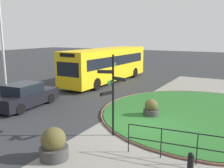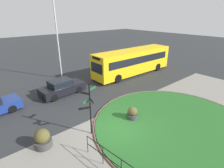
{
  "view_description": "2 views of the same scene",
  "coord_description": "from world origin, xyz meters",
  "px_view_note": "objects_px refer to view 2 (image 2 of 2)",
  "views": [
    {
      "loc": [
        -10.79,
        -4.16,
        4.4
      ],
      "look_at": [
        1.44,
        2.6,
        1.64
      ],
      "focal_mm": 39.74,
      "sensor_mm": 36.0,
      "label": 1
    },
    {
      "loc": [
        -6.88,
        -7.32,
        7.41
      ],
      "look_at": [
        1.92,
        2.94,
        1.95
      ],
      "focal_mm": 28.1,
      "sensor_mm": 36.0,
      "label": 2
    }
  ],
  "objects_px": {
    "lamppost_tall": "(57,35)",
    "planter_kerbside": "(132,114)",
    "bus_yellow": "(133,61)",
    "planter_near_signpost": "(43,139)",
    "car_trailing": "(62,88)",
    "signpost_directional": "(89,106)"
  },
  "relations": [
    {
      "from": "signpost_directional",
      "to": "planter_kerbside",
      "type": "distance_m",
      "value": 3.77
    },
    {
      "from": "car_trailing",
      "to": "planter_near_signpost",
      "type": "height_order",
      "value": "car_trailing"
    },
    {
      "from": "car_trailing",
      "to": "lamppost_tall",
      "type": "xyz_separation_m",
      "value": [
        1.99,
        4.29,
        4.41
      ]
    },
    {
      "from": "planter_near_signpost",
      "to": "lamppost_tall",
      "type": "bearing_deg",
      "value": 59.23
    },
    {
      "from": "signpost_directional",
      "to": "bus_yellow",
      "type": "distance_m",
      "value": 13.14
    },
    {
      "from": "bus_yellow",
      "to": "planter_near_signpost",
      "type": "xyz_separation_m",
      "value": [
        -14.08,
        -5.95,
        -1.17
      ]
    },
    {
      "from": "planter_kerbside",
      "to": "planter_near_signpost",
      "type": "bearing_deg",
      "value": 167.09
    },
    {
      "from": "bus_yellow",
      "to": "lamppost_tall",
      "type": "relative_size",
      "value": 1.19
    },
    {
      "from": "car_trailing",
      "to": "planter_kerbside",
      "type": "bearing_deg",
      "value": -79.16
    },
    {
      "from": "planter_near_signpost",
      "to": "planter_kerbside",
      "type": "relative_size",
      "value": 1.18
    },
    {
      "from": "signpost_directional",
      "to": "bus_yellow",
      "type": "height_order",
      "value": "signpost_directional"
    },
    {
      "from": "signpost_directional",
      "to": "bus_yellow",
      "type": "xyz_separation_m",
      "value": [
        11.24,
        6.79,
        -0.4
      ]
    },
    {
      "from": "bus_yellow",
      "to": "planter_kerbside",
      "type": "distance_m",
      "value": 10.87
    },
    {
      "from": "lamppost_tall",
      "to": "planter_kerbside",
      "type": "bearing_deg",
      "value": -90.03
    },
    {
      "from": "car_trailing",
      "to": "planter_near_signpost",
      "type": "relative_size",
      "value": 3.68
    },
    {
      "from": "signpost_directional",
      "to": "planter_near_signpost",
      "type": "distance_m",
      "value": 3.34
    },
    {
      "from": "bus_yellow",
      "to": "lamppost_tall",
      "type": "height_order",
      "value": "lamppost_tall"
    },
    {
      "from": "bus_yellow",
      "to": "car_trailing",
      "type": "height_order",
      "value": "bus_yellow"
    },
    {
      "from": "bus_yellow",
      "to": "planter_kerbside",
      "type": "height_order",
      "value": "bus_yellow"
    },
    {
      "from": "signpost_directional",
      "to": "planter_near_signpost",
      "type": "relative_size",
      "value": 3.04
    },
    {
      "from": "bus_yellow",
      "to": "planter_kerbside",
      "type": "bearing_deg",
      "value": 44.26
    },
    {
      "from": "signpost_directional",
      "to": "planter_near_signpost",
      "type": "bearing_deg",
      "value": 163.51
    }
  ]
}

